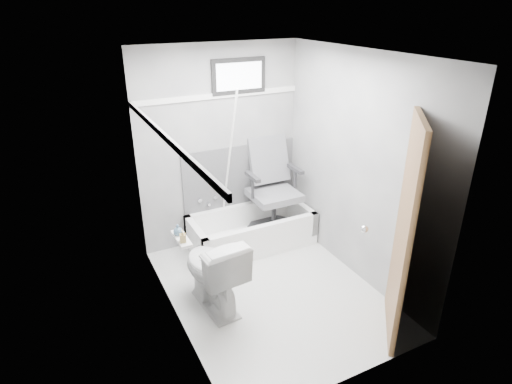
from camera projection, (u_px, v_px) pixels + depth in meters
floor at (271, 290)px, 4.52m from camera, size 2.60×2.60×0.00m
ceiling at (275, 53)px, 3.54m from camera, size 2.60×2.60×0.00m
wall_back at (220, 148)px, 5.09m from camera, size 2.00×0.02×2.40m
wall_front at (363, 252)px, 2.97m from camera, size 2.00×0.02×2.40m
wall_left at (169, 207)px, 3.62m from camera, size 0.02×2.60×2.40m
wall_right at (357, 169)px, 4.44m from camera, size 0.02×2.60×2.40m
bathtub at (251, 230)px, 5.29m from camera, size 1.50×0.70×0.42m
office_chair at (274, 188)px, 5.23m from camera, size 0.67×0.67×1.16m
toilet at (213, 271)px, 4.15m from camera, size 0.52×0.85×0.80m
door at (454, 243)px, 3.47m from camera, size 0.78×0.78×2.00m
window at (239, 76)px, 4.85m from camera, size 0.66×0.04×0.40m
backerboard at (240, 176)px, 5.35m from camera, size 1.50×0.02×0.78m
trim_back at (219, 96)px, 4.83m from camera, size 2.00×0.02×0.06m
trim_left at (164, 136)px, 3.37m from camera, size 0.02×2.60×0.06m
pole at (228, 166)px, 4.96m from camera, size 0.02×0.60×1.87m
shelf at (182, 238)px, 3.74m from camera, size 0.10×0.32×0.02m
soap_bottle_a at (183, 236)px, 3.64m from camera, size 0.06×0.06×0.12m
soap_bottle_b at (178, 230)px, 3.76m from camera, size 0.09×0.09×0.10m
faucet at (208, 201)px, 5.25m from camera, size 0.26×0.10×0.16m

